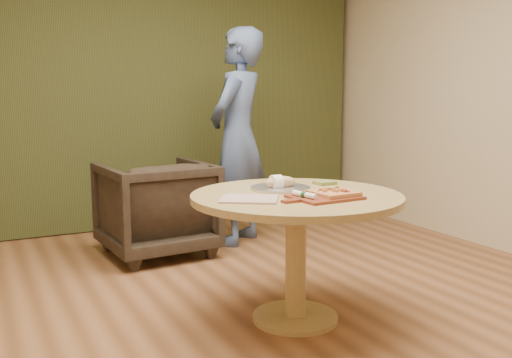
{
  "coord_description": "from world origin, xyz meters",
  "views": [
    {
      "loc": [
        -1.44,
        -2.6,
        1.32
      ],
      "look_at": [
        -0.0,
        0.25,
        0.83
      ],
      "focal_mm": 40.0,
      "sensor_mm": 36.0,
      "label": 1
    }
  ],
  "objects": [
    {
      "name": "pizza_paddle",
      "position": [
        0.25,
        -0.06,
        0.76
      ],
      "size": [
        0.45,
        0.3,
        0.01
      ],
      "rotation": [
        0.0,
        0.0,
        0.07
      ],
      "color": "brown",
      "rests_on": "pedestal_table"
    },
    {
      "name": "pedestal_table",
      "position": [
        0.19,
        0.13,
        0.61
      ],
      "size": [
        1.2,
        1.2,
        0.75
      ],
      "rotation": [
        0.0,
        0.0,
        -0.05
      ],
      "color": "tan",
      "rests_on": "ground"
    },
    {
      "name": "curtain",
      "position": [
        0.0,
        2.9,
        1.4
      ],
      "size": [
        4.8,
        0.14,
        2.78
      ],
      "primitive_type": "cube",
      "color": "#303618",
      "rests_on": "ground"
    },
    {
      "name": "armchair",
      "position": [
        -0.12,
        1.83,
        0.43
      ],
      "size": [
        0.89,
        0.84,
        0.85
      ],
      "primitive_type": "imported",
      "rotation": [
        0.0,
        0.0,
        3.22
      ],
      "color": "black",
      "rests_on": "ground"
    },
    {
      "name": "bread_roll",
      "position": [
        0.18,
        0.31,
        0.79
      ],
      "size": [
        0.19,
        0.09,
        0.09
      ],
      "color": "#D8B484",
      "rests_on": "serving_tray"
    },
    {
      "name": "room_shell",
      "position": [
        0.0,
        0.0,
        1.4
      ],
      "size": [
        5.04,
        6.04,
        2.84
      ],
      "color": "#9B643E",
      "rests_on": "ground"
    },
    {
      "name": "flatbread_pizza",
      "position": [
        0.31,
        -0.06,
        0.78
      ],
      "size": [
        0.23,
        0.23,
        0.04
      ],
      "rotation": [
        0.0,
        0.0,
        0.07
      ],
      "color": "tan",
      "rests_on": "pizza_paddle"
    },
    {
      "name": "green_packet",
      "position": [
        0.53,
        0.35,
        0.76
      ],
      "size": [
        0.13,
        0.11,
        0.02
      ],
      "primitive_type": "cube",
      "rotation": [
        0.0,
        0.0,
        0.06
      ],
      "color": "#57652D",
      "rests_on": "pedestal_table"
    },
    {
      "name": "person_standing",
      "position": [
        0.64,
        1.89,
        0.94
      ],
      "size": [
        0.81,
        0.79,
        1.87
      ],
      "primitive_type": "imported",
      "rotation": [
        0.0,
        0.0,
        3.85
      ],
      "color": "#475C8C",
      "rests_on": "ground"
    },
    {
      "name": "serving_tray",
      "position": [
        0.19,
        0.31,
        0.76
      ],
      "size": [
        0.36,
        0.36,
        0.02
      ],
      "color": "silver",
      "rests_on": "pedestal_table"
    },
    {
      "name": "newspaper",
      "position": [
        -0.12,
        0.09,
        0.76
      ],
      "size": [
        0.39,
        0.37,
        0.01
      ],
      "primitive_type": "cube",
      "rotation": [
        0.0,
        0.0,
        -0.57
      ],
      "color": "silver",
      "rests_on": "pedestal_table"
    },
    {
      "name": "cutlery_roll",
      "position": [
        0.13,
        -0.05,
        0.78
      ],
      "size": [
        0.07,
        0.2,
        0.03
      ],
      "rotation": [
        0.0,
        0.0,
        0.22
      ],
      "color": "white",
      "rests_on": "pizza_paddle"
    }
  ]
}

